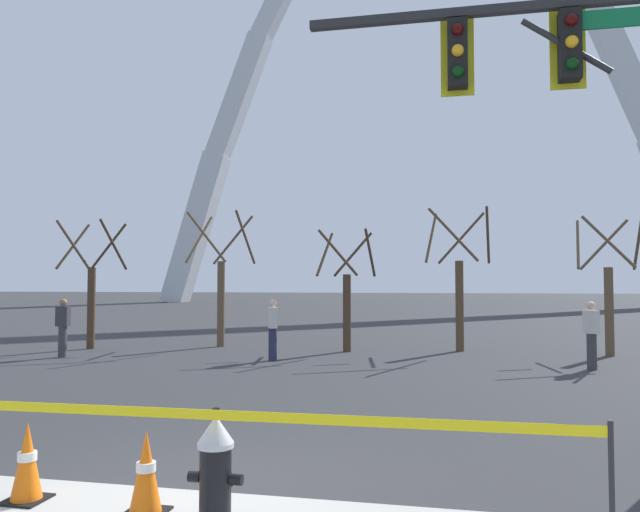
% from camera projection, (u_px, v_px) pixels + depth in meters
% --- Properties ---
extents(ground_plane, '(240.00, 240.00, 0.00)m').
position_uv_depth(ground_plane, '(200.00, 492.00, 5.83)').
color(ground_plane, '#333335').
extents(fire_hydrant, '(0.46, 0.48, 0.99)m').
position_uv_depth(fire_hydrant, '(216.00, 472.00, 4.94)').
color(fire_hydrant, black).
rests_on(fire_hydrant, ground).
extents(caution_tape_barrier, '(5.69, 0.13, 1.05)m').
position_uv_depth(caution_tape_barrier, '(228.00, 447.00, 4.76)').
color(caution_tape_barrier, '#232326').
rests_on(caution_tape_barrier, ground).
extents(traffic_cone_by_hydrant, '(0.36, 0.36, 0.73)m').
position_uv_depth(traffic_cone_by_hydrant, '(146.00, 473.00, 5.26)').
color(traffic_cone_by_hydrant, black).
rests_on(traffic_cone_by_hydrant, ground).
extents(traffic_cone_mid_sidewalk, '(0.36, 0.36, 0.73)m').
position_uv_depth(traffic_cone_mid_sidewalk, '(27.00, 462.00, 5.58)').
color(traffic_cone_mid_sidewalk, black).
rests_on(traffic_cone_mid_sidewalk, ground).
extents(traffic_signal_gantry, '(5.02, 0.44, 6.00)m').
position_uv_depth(traffic_signal_gantry, '(593.00, 120.00, 7.62)').
color(traffic_signal_gantry, '#232326').
rests_on(traffic_signal_gantry, ground).
extents(monument_arch, '(54.35, 2.41, 47.59)m').
position_uv_depth(monument_arch, '(419.00, 92.00, 60.09)').
color(monument_arch, silver).
rests_on(monument_arch, ground).
extents(tree_far_left, '(1.82, 1.83, 3.93)m').
position_uv_depth(tree_far_left, '(91.00, 292.00, 18.59)').
color(tree_far_left, '#473323').
rests_on(tree_far_left, ground).
extents(tree_left_mid, '(1.96, 1.97, 4.26)m').
position_uv_depth(tree_left_mid, '(221.00, 287.00, 19.27)').
color(tree_left_mid, brown).
rests_on(tree_left_mid, ground).
extents(tree_center_left, '(1.66, 1.67, 3.58)m').
position_uv_depth(tree_center_left, '(347.00, 298.00, 17.83)').
color(tree_center_left, '#473323').
rests_on(tree_center_left, ground).
extents(tree_center_right, '(1.94, 1.95, 4.21)m').
position_uv_depth(tree_center_right, '(459.00, 288.00, 17.95)').
color(tree_center_right, brown).
rests_on(tree_center_right, ground).
extents(tree_right_mid, '(1.79, 1.80, 3.86)m').
position_uv_depth(tree_right_mid, '(609.00, 294.00, 16.77)').
color(tree_right_mid, brown).
rests_on(tree_right_mid, ground).
extents(pedestrian_walking_left, '(0.35, 0.22, 1.59)m').
position_uv_depth(pedestrian_walking_left, '(63.00, 327.00, 16.44)').
color(pedestrian_walking_left, '#38383D').
rests_on(pedestrian_walking_left, ground).
extents(pedestrian_standing_center, '(0.34, 0.39, 1.59)m').
position_uv_depth(pedestrian_standing_center, '(591.00, 335.00, 14.06)').
color(pedestrian_standing_center, '#38383D').
rests_on(pedestrian_standing_center, ground).
extents(pedestrian_walking_right, '(0.32, 0.39, 1.59)m').
position_uv_depth(pedestrian_walking_right, '(273.00, 329.00, 15.74)').
color(pedestrian_walking_right, '#232847').
rests_on(pedestrian_walking_right, ground).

